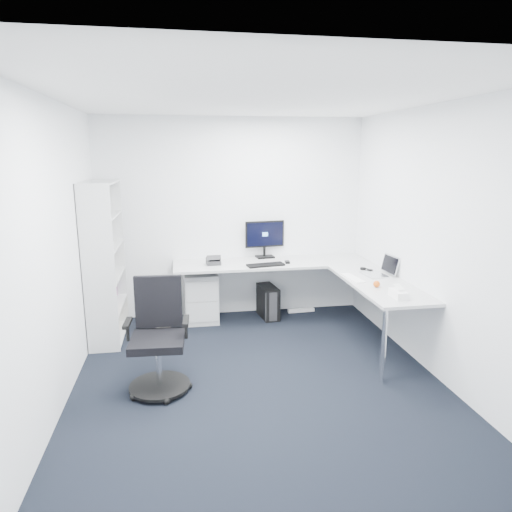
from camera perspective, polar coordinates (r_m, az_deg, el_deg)
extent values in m
plane|color=black|center=(4.70, 0.34, -15.54)|extent=(4.20, 4.20, 0.00)
plane|color=white|center=(4.16, 0.39, 19.29)|extent=(4.20, 4.20, 0.00)
cube|color=white|center=(6.28, -2.95, 4.71)|extent=(3.60, 0.02, 2.70)
cube|color=white|center=(2.27, 9.66, -10.08)|extent=(3.60, 0.02, 2.70)
cube|color=white|center=(4.31, -23.95, -0.10)|extent=(0.02, 4.20, 2.70)
cube|color=white|center=(4.87, 21.73, 1.47)|extent=(0.02, 4.20, 2.70)
cube|color=#B3B5B5|center=(6.24, -6.85, -4.99)|extent=(0.44, 0.54, 0.67)
cube|color=black|center=(6.33, 1.51, -5.72)|extent=(0.26, 0.48, 0.44)
cube|color=beige|center=(6.17, -11.79, -6.82)|extent=(0.24, 0.42, 0.38)
cube|color=white|center=(6.62, 5.66, -6.76)|extent=(0.39, 0.09, 0.04)
cube|color=black|center=(5.90, 1.21, -1.12)|extent=(0.50, 0.25, 0.02)
cube|color=black|center=(6.05, 3.93, -0.76)|extent=(0.06, 0.10, 0.03)
cube|color=white|center=(5.42, 11.99, -2.71)|extent=(0.16, 0.42, 0.01)
sphere|color=#D85813|center=(5.12, 14.84, -3.41)|extent=(0.07, 0.07, 0.07)
cube|color=white|center=(4.82, 17.36, -4.56)|extent=(0.12, 0.22, 0.08)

